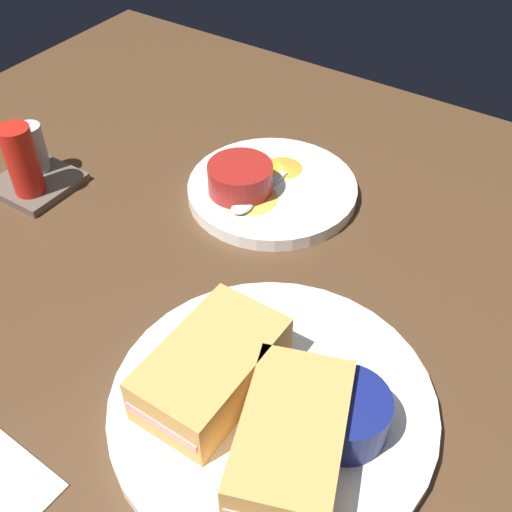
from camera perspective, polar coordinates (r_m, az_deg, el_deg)
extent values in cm
cube|color=#4C331E|center=(62.55, -7.40, -7.33)|extent=(110.00, 110.00, 3.00)
cylinder|color=white|center=(54.73, 1.51, -13.30)|extent=(27.52, 27.52, 1.60)
cube|color=tan|center=(53.04, -3.99, -10.08)|extent=(13.04, 7.67, 4.80)
cube|color=#DB938E|center=(53.04, -3.99, -10.08)|extent=(13.30, 7.06, 0.80)
cube|color=tan|center=(49.38, 3.24, -16.14)|extent=(14.80, 11.55, 4.80)
cube|color=#DB938E|center=(49.38, 3.24, -16.14)|extent=(14.84, 11.06, 0.80)
cylinder|color=navy|center=(51.49, 8.07, -13.91)|extent=(7.01, 7.01, 3.87)
cylinder|color=black|center=(50.22, 8.25, -12.96)|extent=(5.75, 5.75, 0.60)
cube|color=silver|center=(54.88, -1.82, -11.15)|extent=(1.46, 5.56, 0.40)
ellipsoid|color=silver|center=(53.43, 3.54, -13.19)|extent=(2.57, 3.44, 0.80)
cylinder|color=white|center=(75.46, 1.48, 5.99)|extent=(20.03, 20.03, 1.60)
cylinder|color=maroon|center=(73.06, -1.43, 7.03)|extent=(7.53, 7.53, 3.43)
cylinder|color=olive|center=(72.29, -1.45, 7.87)|extent=(6.17, 6.17, 0.60)
cube|color=silver|center=(74.67, 1.38, 6.53)|extent=(5.54, 1.10, 0.40)
ellipsoid|color=silver|center=(71.08, -1.21, 4.51)|extent=(3.32, 2.37, 0.80)
cone|color=orange|center=(74.15, -0.89, 6.29)|extent=(5.83, 5.83, 0.60)
cone|color=gold|center=(77.51, 2.45, 8.10)|extent=(5.48, 5.48, 0.60)
cone|color=gold|center=(72.63, -0.57, 5.39)|extent=(8.58, 8.58, 0.60)
cube|color=brown|center=(81.50, -19.15, 6.25)|extent=(9.00, 9.00, 1.00)
cylinder|color=red|center=(77.24, -20.33, 8.08)|extent=(3.60, 3.60, 8.50)
cylinder|color=#B2B2B2|center=(81.42, -19.44, 9.17)|extent=(3.00, 3.00, 6.00)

